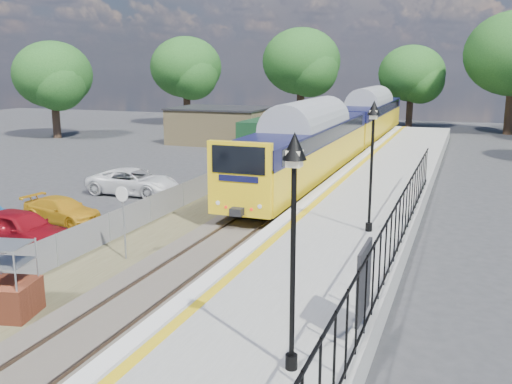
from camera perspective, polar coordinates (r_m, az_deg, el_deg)
The scene contains 16 objects.
ground at distance 17.32m, azimuth -10.35°, elevation -10.24°, with size 120.00×120.00×0.00m, color #2D2D30.
track_bed at distance 25.78m, azimuth -0.25°, elevation -2.21°, with size 5.90×80.00×0.29m.
platform at distance 22.88m, azimuth 9.26°, elevation -3.35°, with size 5.00×70.00×0.90m, color gray.
platform_edge at distance 23.23m, azimuth 4.31°, elevation -1.82°, with size 0.90×70.00×0.01m.
victorian_lamp_south at distance 10.32m, azimuth 3.80°, elevation -0.60°, with size 0.44×0.44×4.60m.
victorian_lamp_north at distance 20.01m, azimuth 11.60°, elevation 5.54°, with size 0.44×0.44×4.60m.
palisade_fence at distance 16.68m, azimuth 13.40°, elevation -4.57°, with size 0.12×26.00×2.00m.
wire_fence at distance 29.18m, azimuth -5.48°, elevation 0.50°, with size 0.06×52.00×1.20m.
outbuilding at distance 49.08m, azimuth -2.74°, elevation 6.50°, with size 10.80×10.10×3.12m.
tree_line at distance 56.07m, azimuth 13.70°, elevation 12.12°, with size 56.80×43.80×11.88m.
train at distance 41.95m, azimuth 8.97°, elevation 6.47°, with size 2.82×40.83×3.51m.
brick_plinth at distance 16.72m, azimuth -23.49°, elevation -8.27°, with size 1.55×1.55×2.09m.
speed_sign at distance 20.00m, azimuth -13.15°, elevation -1.85°, with size 0.53×0.13×2.66m.
car_red at distance 22.81m, azimuth -22.51°, elevation -3.46°, with size 1.74×4.34×1.48m, color maroon.
car_yellow at distance 25.98m, azimuth -18.81°, elevation -1.74°, with size 1.53×3.77×1.09m, color gold.
car_white at distance 30.73m, azimuth -12.15°, elevation 1.03°, with size 2.24×4.85×1.35m, color white.
Camera 1 is at (8.38, -13.63, 6.63)m, focal length 40.00 mm.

